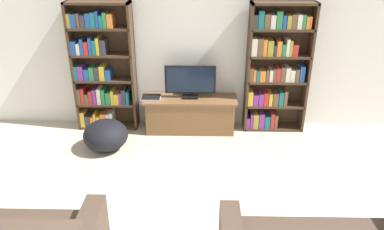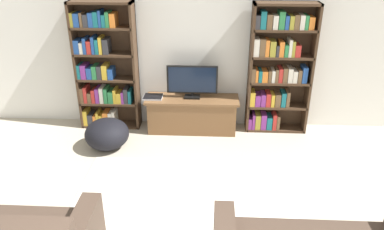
% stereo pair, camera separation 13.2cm
% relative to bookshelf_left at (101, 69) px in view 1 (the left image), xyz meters
% --- Properties ---
extents(wall_back, '(8.80, 0.06, 2.60)m').
position_rel_bookshelf_left_xyz_m(wall_back, '(1.44, 0.18, 0.34)').
color(wall_back, silver).
rests_on(wall_back, ground_plane).
extents(bookshelf_left, '(0.93, 0.30, 1.97)m').
position_rel_bookshelf_left_xyz_m(bookshelf_left, '(0.00, 0.00, 0.00)').
color(bookshelf_left, '#422D1E').
rests_on(bookshelf_left, ground_plane).
extents(bookshelf_right, '(0.93, 0.30, 1.97)m').
position_rel_bookshelf_left_xyz_m(bookshelf_right, '(2.65, -0.00, 0.04)').
color(bookshelf_right, '#422D1E').
rests_on(bookshelf_right, ground_plane).
extents(tv_stand, '(1.44, 0.48, 0.54)m').
position_rel_bookshelf_left_xyz_m(tv_stand, '(1.37, -0.12, -0.69)').
color(tv_stand, brown).
rests_on(tv_stand, ground_plane).
extents(television, '(0.77, 0.16, 0.51)m').
position_rel_bookshelf_left_xyz_m(television, '(1.37, -0.10, -0.15)').
color(television, black).
rests_on(television, tv_stand).
extents(laptop, '(0.30, 0.26, 0.03)m').
position_rel_bookshelf_left_xyz_m(laptop, '(0.77, -0.13, -0.41)').
color(laptop, '#B7B7BC').
rests_on(laptop, tv_stand).
extents(area_rug, '(2.56, 1.89, 0.02)m').
position_rel_bookshelf_left_xyz_m(area_rug, '(1.37, -2.01, -0.96)').
color(area_rug, beige).
rests_on(area_rug, ground_plane).
extents(beanbag_ottoman, '(0.63, 0.63, 0.44)m').
position_rel_bookshelf_left_xyz_m(beanbag_ottoman, '(0.17, -0.75, -0.74)').
color(beanbag_ottoman, black).
rests_on(beanbag_ottoman, ground_plane).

